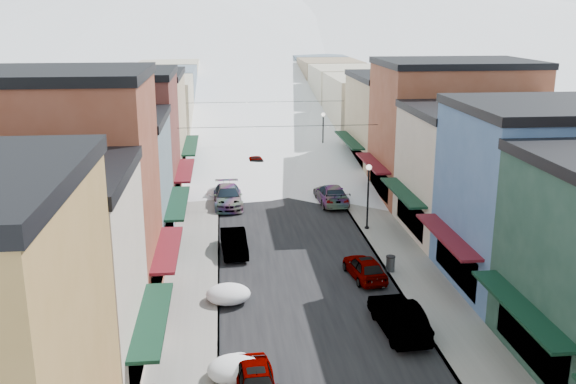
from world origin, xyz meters
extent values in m
cube|color=black|center=(0.00, 60.00, 0.01)|extent=(10.00, 160.00, 0.01)
cube|color=gray|center=(-6.60, 60.00, 0.07)|extent=(3.20, 160.00, 0.15)
cube|color=gray|center=(6.60, 60.00, 0.07)|extent=(3.20, 160.00, 0.15)
cube|color=slate|center=(-5.05, 60.00, 0.07)|extent=(0.10, 160.00, 0.15)
cube|color=slate|center=(5.05, 60.00, 0.07)|extent=(0.10, 160.00, 0.15)
cube|color=beige|center=(-13.20, 12.50, 4.50)|extent=(10.00, 8.00, 9.00)
cube|color=black|center=(-7.60, 12.50, 3.20)|extent=(1.20, 6.80, 0.15)
cube|color=brown|center=(-13.70, 20.50, 6.00)|extent=(11.00, 8.00, 12.00)
cube|color=black|center=(-13.70, 20.50, 12.25)|extent=(11.20, 8.20, 0.50)
cube|color=#5D0F19|center=(-7.60, 20.50, 3.20)|extent=(1.20, 6.80, 0.15)
cube|color=slate|center=(-13.20, 29.00, 4.25)|extent=(10.00, 9.00, 8.50)
cube|color=black|center=(-13.20, 29.00, 8.75)|extent=(10.20, 9.20, 0.50)
cube|color=black|center=(-7.60, 29.00, 3.20)|extent=(1.20, 7.65, 0.15)
cube|color=maroon|center=(-14.20, 38.00, 5.25)|extent=(12.00, 9.00, 10.50)
cube|color=black|center=(-14.20, 38.00, 10.75)|extent=(12.20, 9.20, 0.50)
cube|color=#5D0F19|center=(-7.60, 38.00, 3.20)|extent=(1.20, 7.65, 0.15)
cube|color=tan|center=(-13.20, 48.00, 4.75)|extent=(10.00, 11.00, 9.50)
cube|color=black|center=(-13.20, 48.00, 9.75)|extent=(10.20, 11.20, 0.50)
cube|color=black|center=(-7.60, 48.00, 3.20)|extent=(1.20, 9.35, 0.15)
cube|color=black|center=(7.60, 12.00, 3.20)|extent=(1.20, 7.65, 0.15)
cube|color=#436498|center=(13.20, 21.00, 5.00)|extent=(10.00, 9.00, 10.00)
cube|color=black|center=(13.20, 21.00, 10.25)|extent=(10.20, 9.20, 0.50)
cube|color=#5D0F19|center=(7.60, 21.00, 3.20)|extent=(1.20, 7.65, 0.15)
cube|color=beige|center=(13.70, 30.00, 4.25)|extent=(11.00, 9.00, 8.50)
cube|color=black|center=(13.70, 30.00, 8.75)|extent=(11.20, 9.20, 0.50)
cube|color=black|center=(7.60, 30.00, 3.20)|extent=(1.20, 7.65, 0.15)
cube|color=brown|center=(14.20, 39.00, 5.50)|extent=(12.00, 9.00, 11.00)
cube|color=black|center=(14.20, 39.00, 11.25)|extent=(12.20, 9.20, 0.50)
cube|color=#5D0F19|center=(7.60, 39.00, 3.20)|extent=(1.20, 7.65, 0.15)
cube|color=tan|center=(13.20, 49.00, 4.50)|extent=(10.00, 11.00, 9.00)
cube|color=black|center=(13.20, 49.00, 9.25)|extent=(10.20, 11.20, 0.50)
cube|color=black|center=(7.60, 49.00, 3.20)|extent=(1.20, 9.35, 0.15)
cube|color=gray|center=(-12.50, 62.00, 4.00)|extent=(9.00, 13.00, 8.00)
cube|color=gray|center=(12.50, 62.00, 4.00)|extent=(9.00, 13.00, 8.00)
cube|color=gray|center=(-12.50, 76.00, 4.00)|extent=(9.00, 13.00, 8.00)
cube|color=gray|center=(12.50, 76.00, 4.00)|extent=(9.00, 13.00, 8.00)
cube|color=gray|center=(-12.50, 90.00, 4.00)|extent=(9.00, 13.00, 8.00)
cube|color=gray|center=(12.50, 90.00, 4.00)|extent=(9.00, 13.00, 8.00)
cube|color=gray|center=(-12.50, 104.00, 4.00)|extent=(9.00, 13.00, 8.00)
cube|color=gray|center=(12.50, 104.00, 4.00)|extent=(9.00, 13.00, 8.00)
cube|color=silver|center=(0.00, 225.00, 6.00)|extent=(360.00, 40.00, 12.00)
cone|color=white|center=(-30.00, 275.00, 17.00)|extent=(300.00, 300.00, 34.00)
cone|color=white|center=(70.00, 270.00, 15.00)|extent=(320.00, 320.00, 30.00)
cylinder|color=black|center=(0.00, 40.00, 6.20)|extent=(16.40, 0.04, 0.04)
cylinder|color=black|center=(0.00, 55.00, 6.20)|extent=(16.40, 0.04, 0.04)
imported|color=#94979B|center=(-3.50, 11.31, 0.70)|extent=(1.87, 4.18, 1.40)
imported|color=black|center=(-4.04, 27.93, 0.74)|extent=(1.82, 4.55, 1.47)
imported|color=#919399|center=(-4.30, 38.57, 0.81)|extent=(2.42, 5.63, 1.62)
imported|color=black|center=(3.71, 16.35, 0.81)|extent=(2.06, 5.05, 1.63)
imported|color=gray|center=(3.50, 22.98, 0.70)|extent=(2.21, 4.30, 1.40)
imported|color=black|center=(4.12, 38.40, 0.79)|extent=(2.47, 5.56, 1.59)
imported|color=gray|center=(-1.45, 49.35, 0.83)|extent=(2.53, 5.06, 1.66)
imported|color=white|center=(1.62, 61.78, 0.70)|extent=(2.37, 5.08, 1.41)
cylinder|color=#505255|center=(5.20, 23.56, 0.60)|extent=(0.52, 0.52, 0.90)
cylinder|color=black|center=(5.20, 23.56, 1.07)|extent=(0.56, 0.56, 0.06)
cylinder|color=black|center=(5.55, 31.48, 0.20)|extent=(0.33, 0.33, 0.11)
cylinder|color=black|center=(5.55, 31.48, 2.32)|extent=(0.13, 0.13, 4.35)
sphere|color=white|center=(5.55, 31.48, 4.66)|extent=(0.39, 0.39, 0.39)
cylinder|color=black|center=(5.89, 54.28, 0.21)|extent=(0.34, 0.34, 0.11)
cylinder|color=black|center=(5.89, 54.28, 2.44)|extent=(0.14, 0.14, 4.58)
sphere|color=white|center=(5.89, 54.28, 4.91)|extent=(0.41, 0.41, 0.41)
ellipsoid|color=white|center=(-4.30, 12.85, 0.51)|extent=(2.42, 2.05, 1.03)
ellipsoid|color=white|center=(-4.10, 14.05, 0.26)|extent=(1.04, 0.93, 0.52)
ellipsoid|color=white|center=(-4.52, 20.46, 0.51)|extent=(2.41, 2.04, 1.02)
ellipsoid|color=white|center=(-4.32, 21.66, 0.26)|extent=(1.03, 0.93, 0.51)
ellipsoid|color=white|center=(-4.85, 41.12, 0.50)|extent=(2.36, 2.00, 1.00)
ellipsoid|color=white|center=(-4.65, 42.32, 0.25)|extent=(1.01, 0.91, 0.50)
camera|label=1|loc=(-4.56, -11.37, 15.05)|focal=40.00mm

